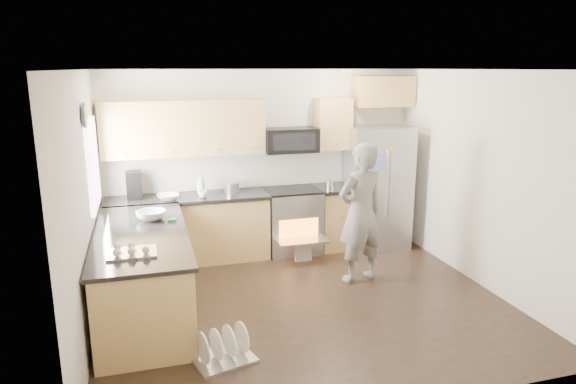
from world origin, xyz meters
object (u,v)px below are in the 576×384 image
object	(u,v)px
dish_rack	(223,352)
person	(361,213)
stove_range	(292,206)
refrigerator	(377,187)

from	to	relation	value
dish_rack	person	bearing A→B (deg)	35.25
person	dish_rack	world-z (taller)	person
stove_range	refrigerator	world-z (taller)	refrigerator
person	dish_rack	size ratio (longest dim) A/B	2.81
refrigerator	dish_rack	bearing A→B (deg)	-131.26
person	dish_rack	distance (m)	2.50
refrigerator	dish_rack	size ratio (longest dim) A/B	2.88
refrigerator	dish_rack	xyz separation A→B (m)	(-2.71, -2.52, -0.81)
stove_range	person	world-z (taller)	stove_range
stove_range	person	xyz separation A→B (m)	(0.51, -1.25, 0.20)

